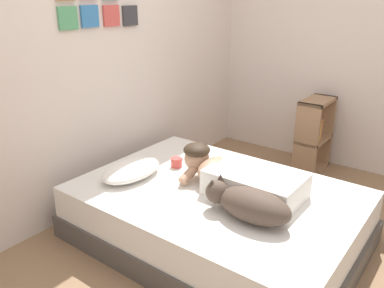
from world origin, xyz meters
TOP-DOWN VIEW (x-y plane):
  - ground_plane at (0.00, 0.00)m, footprint 11.69×11.69m
  - back_wall at (-0.00, 1.40)m, footprint 3.85×0.12m
  - side_wall_right at (1.97, 0.17)m, footprint 0.10×5.69m
  - bed at (-0.01, 0.22)m, footprint 1.42×1.99m
  - pillow at (-0.23, 0.86)m, footprint 0.52×0.32m
  - person_lying at (0.08, 0.11)m, footprint 0.43×0.92m
  - dog at (-0.21, -0.15)m, footprint 0.26×0.57m
  - coffee_cup at (0.13, 0.71)m, footprint 0.12×0.09m
  - cell_phone at (0.24, 0.29)m, footprint 0.07×0.14m
  - bookshelf at (1.60, 0.13)m, footprint 0.45×0.24m

SIDE VIEW (x-z plane):
  - ground_plane at x=0.00m, z-range 0.00..0.00m
  - bed at x=-0.01m, z-range 0.00..0.41m
  - bookshelf at x=1.60m, z-range 0.01..0.76m
  - cell_phone at x=0.24m, z-range 0.41..0.42m
  - coffee_cup at x=0.13m, z-range 0.41..0.48m
  - pillow at x=-0.23m, z-range 0.41..0.52m
  - dog at x=-0.21m, z-range 0.41..0.62m
  - person_lying at x=0.08m, z-range 0.38..0.65m
  - side_wall_right at x=1.97m, z-range 0.00..2.50m
  - back_wall at x=0.00m, z-range 0.00..2.50m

